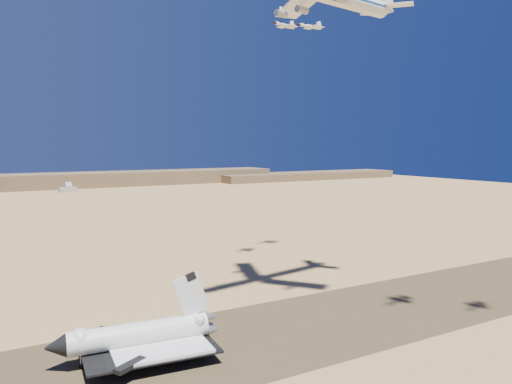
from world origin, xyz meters
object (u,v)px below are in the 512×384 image
shuttle (138,337)px  chase_jet_d (284,25)px  crew_a (166,360)px  crew_b (173,360)px  crew_c (174,356)px  chase_jet_e (310,26)px

shuttle → chase_jet_d: size_ratio=3.00×
crew_a → crew_b: (1.36, -1.07, 0.08)m
crew_c → crew_a: bearing=86.4°
crew_a → crew_c: 2.78m
shuttle → crew_b: size_ratio=22.97×
crew_a → crew_c: bearing=-81.4°
chase_jet_e → chase_jet_d: bearing=-157.3°
crew_b → crew_a: bearing=20.1°
crew_a → crew_b: crew_b is taller
crew_c → chase_jet_d: (73.25, 61.93, 102.45)m
crew_c → chase_jet_d: chase_jet_d is taller
crew_b → chase_jet_e: 161.36m
crew_c → chase_jet_e: 159.62m
chase_jet_d → chase_jet_e: (20.88, 10.72, 4.05)m
crew_b → shuttle: bearing=9.0°
crew_c → chase_jet_e: chase_jet_e is taller
shuttle → chase_jet_d: chase_jet_d is taller
chase_jet_e → crew_c: bearing=-146.8°
chase_jet_e → shuttle: bearing=-150.9°
crew_a → crew_c: (2.47, 1.27, 0.09)m
shuttle → crew_c: shuttle is taller
crew_c → shuttle: bearing=25.0°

